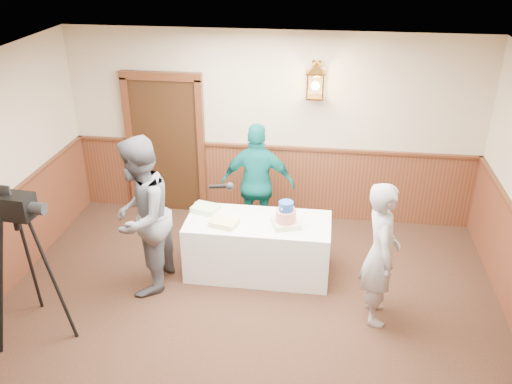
# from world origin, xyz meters

# --- Properties ---
(ground) EXTENTS (7.00, 7.00, 0.00)m
(ground) POSITION_xyz_m (0.00, 0.00, 0.00)
(ground) COLOR black
(ground) RESTS_ON ground
(room_shell) EXTENTS (6.02, 7.02, 2.81)m
(room_shell) POSITION_xyz_m (-0.05, 0.45, 1.52)
(room_shell) COLOR #C3AE92
(room_shell) RESTS_ON ground
(display_table) EXTENTS (1.80, 0.80, 0.75)m
(display_table) POSITION_xyz_m (0.01, 1.90, 0.38)
(display_table) COLOR white
(display_table) RESTS_ON ground
(tiered_cake) EXTENTS (0.39, 0.39, 0.32)m
(tiered_cake) POSITION_xyz_m (0.36, 1.84, 0.88)
(tiered_cake) COLOR beige
(tiered_cake) RESTS_ON display_table
(sheet_cake_yellow) EXTENTS (0.37, 0.32, 0.07)m
(sheet_cake_yellow) POSITION_xyz_m (-0.39, 1.74, 0.78)
(sheet_cake_yellow) COLOR #EED98E
(sheet_cake_yellow) RESTS_ON display_table
(sheet_cake_green) EXTENTS (0.37, 0.32, 0.07)m
(sheet_cake_green) POSITION_xyz_m (-0.70, 2.06, 0.79)
(sheet_cake_green) COLOR #A1CE91
(sheet_cake_green) RESTS_ON display_table
(interviewer) EXTENTS (1.55, 0.99, 1.96)m
(interviewer) POSITION_xyz_m (-1.31, 1.40, 0.98)
(interviewer) COLOR slate
(interviewer) RESTS_ON ground
(baker) EXTENTS (0.46, 0.65, 1.69)m
(baker) POSITION_xyz_m (1.45, 1.19, 0.85)
(baker) COLOR #9A9B9F
(baker) RESTS_ON ground
(assistant_p) EXTENTS (1.02, 0.44, 1.73)m
(assistant_p) POSITION_xyz_m (-0.10, 2.72, 0.86)
(assistant_p) COLOR #0B6260
(assistant_p) RESTS_ON ground
(tv_camera_rig) EXTENTS (0.67, 0.62, 1.70)m
(tv_camera_rig) POSITION_xyz_m (-2.23, 0.42, 0.76)
(tv_camera_rig) COLOR black
(tv_camera_rig) RESTS_ON ground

